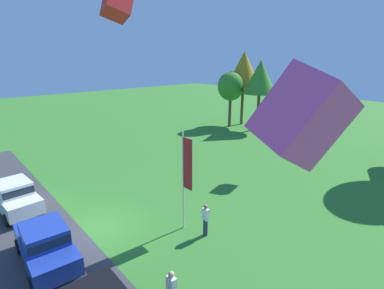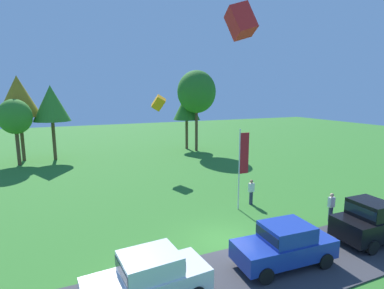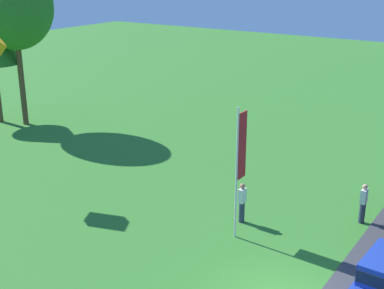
# 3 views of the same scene
# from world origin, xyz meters

# --- Properties ---
(person_beside_suv) EXTENTS (0.36, 0.24, 1.71)m
(person_beside_suv) POSITION_xyz_m (6.84, -0.34, 0.88)
(person_beside_suv) COLOR #2D334C
(person_beside_suv) RESTS_ON ground
(person_watching_sky) EXTENTS (0.36, 0.24, 1.71)m
(person_watching_sky) POSITION_xyz_m (4.16, 3.80, 0.88)
(person_watching_sky) COLOR #2D334C
(person_watching_sky) RESTS_ON ground
(tree_center_back) EXTENTS (4.83, 4.83, 10.19)m
(tree_center_back) POSITION_xyz_m (8.55, 22.44, 7.51)
(tree_center_back) COLOR brown
(tree_center_back) RESTS_ON ground
(flag_banner) EXTENTS (0.71, 0.08, 5.23)m
(flag_banner) POSITION_xyz_m (3.13, 3.40, 3.31)
(flag_banner) COLOR silver
(flag_banner) RESTS_ON ground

